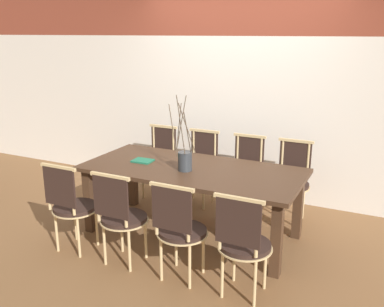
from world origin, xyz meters
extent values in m
plane|color=brown|center=(0.00, 0.00, 0.00)|extent=(16.00, 16.00, 0.00)
cube|color=silver|center=(0.00, 1.35, 1.00)|extent=(12.00, 0.06, 1.99)
cube|color=#422B1C|center=(0.00, 0.00, 0.71)|extent=(2.21, 1.02, 0.04)
cube|color=#422B1C|center=(-1.00, -0.40, 0.34)|extent=(0.09, 0.09, 0.69)
cube|color=#422B1C|center=(1.00, -0.40, 0.34)|extent=(0.09, 0.09, 0.69)
cube|color=#422B1C|center=(-1.00, 0.40, 0.34)|extent=(0.09, 0.09, 0.69)
cube|color=#422B1C|center=(1.00, 0.40, 0.34)|extent=(0.09, 0.09, 0.69)
cylinder|color=black|center=(-0.87, -0.77, 0.43)|extent=(0.41, 0.41, 0.04)
cylinder|color=tan|center=(-0.87, -0.77, 0.41)|extent=(0.44, 0.44, 0.01)
cylinder|color=tan|center=(-1.00, -0.63, 0.21)|extent=(0.03, 0.03, 0.41)
cylinder|color=tan|center=(-0.73, -0.63, 0.21)|extent=(0.03, 0.03, 0.41)
cylinder|color=tan|center=(-1.00, -0.90, 0.21)|extent=(0.03, 0.03, 0.41)
cylinder|color=tan|center=(-0.73, -0.90, 0.21)|extent=(0.03, 0.03, 0.41)
cylinder|color=tan|center=(-1.01, -0.94, 0.67)|extent=(0.03, 0.03, 0.45)
cylinder|color=tan|center=(-0.72, -0.94, 0.67)|extent=(0.03, 0.03, 0.45)
cube|color=black|center=(-0.87, -0.95, 0.70)|extent=(0.35, 0.02, 0.36)
cube|color=tan|center=(-0.87, -0.94, 0.88)|extent=(0.39, 0.03, 0.03)
cylinder|color=black|center=(-0.30, -0.77, 0.43)|extent=(0.41, 0.41, 0.04)
cylinder|color=tan|center=(-0.30, -0.77, 0.41)|extent=(0.44, 0.44, 0.01)
cylinder|color=tan|center=(-0.44, -0.63, 0.21)|extent=(0.03, 0.03, 0.41)
cylinder|color=tan|center=(-0.17, -0.63, 0.21)|extent=(0.03, 0.03, 0.41)
cylinder|color=tan|center=(-0.44, -0.90, 0.21)|extent=(0.03, 0.03, 0.41)
cylinder|color=tan|center=(-0.17, -0.90, 0.21)|extent=(0.03, 0.03, 0.41)
cylinder|color=tan|center=(-0.45, -0.94, 0.67)|extent=(0.03, 0.03, 0.45)
cylinder|color=tan|center=(-0.16, -0.94, 0.67)|extent=(0.03, 0.03, 0.45)
cube|color=black|center=(-0.30, -0.95, 0.70)|extent=(0.35, 0.02, 0.36)
cube|color=tan|center=(-0.30, -0.94, 0.88)|extent=(0.39, 0.03, 0.03)
cylinder|color=black|center=(0.28, -0.77, 0.43)|extent=(0.41, 0.41, 0.04)
cylinder|color=tan|center=(0.28, -0.77, 0.41)|extent=(0.44, 0.44, 0.01)
cylinder|color=tan|center=(0.15, -0.63, 0.21)|extent=(0.03, 0.03, 0.41)
cylinder|color=tan|center=(0.42, -0.63, 0.21)|extent=(0.03, 0.03, 0.41)
cylinder|color=tan|center=(0.15, -0.90, 0.21)|extent=(0.03, 0.03, 0.41)
cylinder|color=tan|center=(0.42, -0.90, 0.21)|extent=(0.03, 0.03, 0.41)
cylinder|color=tan|center=(0.14, -0.94, 0.67)|extent=(0.03, 0.03, 0.45)
cylinder|color=tan|center=(0.43, -0.94, 0.67)|extent=(0.03, 0.03, 0.45)
cube|color=black|center=(0.28, -0.95, 0.70)|extent=(0.35, 0.02, 0.36)
cube|color=tan|center=(0.28, -0.94, 0.88)|extent=(0.39, 0.03, 0.03)
cylinder|color=black|center=(0.84, -0.77, 0.43)|extent=(0.41, 0.41, 0.04)
cylinder|color=tan|center=(0.84, -0.77, 0.41)|extent=(0.44, 0.44, 0.01)
cylinder|color=tan|center=(0.70, -0.63, 0.21)|extent=(0.03, 0.03, 0.41)
cylinder|color=tan|center=(0.97, -0.63, 0.21)|extent=(0.03, 0.03, 0.41)
cylinder|color=tan|center=(0.70, -0.90, 0.21)|extent=(0.03, 0.03, 0.41)
cylinder|color=tan|center=(0.97, -0.90, 0.21)|extent=(0.03, 0.03, 0.41)
cylinder|color=tan|center=(0.69, -0.94, 0.67)|extent=(0.03, 0.03, 0.45)
cylinder|color=tan|center=(0.98, -0.94, 0.67)|extent=(0.03, 0.03, 0.45)
cube|color=black|center=(0.84, -0.95, 0.70)|extent=(0.35, 0.02, 0.36)
cube|color=tan|center=(0.84, -0.94, 0.88)|extent=(0.39, 0.03, 0.03)
cylinder|color=black|center=(-0.87, 0.77, 0.43)|extent=(0.41, 0.41, 0.04)
cylinder|color=tan|center=(-0.87, 0.77, 0.41)|extent=(0.44, 0.44, 0.01)
cylinder|color=tan|center=(-0.73, 0.63, 0.21)|extent=(0.03, 0.03, 0.41)
cylinder|color=tan|center=(-1.00, 0.63, 0.21)|extent=(0.03, 0.03, 0.41)
cylinder|color=tan|center=(-0.73, 0.90, 0.21)|extent=(0.03, 0.03, 0.41)
cylinder|color=tan|center=(-1.00, 0.90, 0.21)|extent=(0.03, 0.03, 0.41)
cylinder|color=tan|center=(-0.72, 0.94, 0.67)|extent=(0.03, 0.03, 0.45)
cylinder|color=tan|center=(-1.01, 0.94, 0.67)|extent=(0.03, 0.03, 0.45)
cube|color=black|center=(-0.87, 0.95, 0.70)|extent=(0.35, 0.02, 0.36)
cube|color=tan|center=(-0.87, 0.94, 0.88)|extent=(0.39, 0.03, 0.03)
cylinder|color=black|center=(-0.29, 0.77, 0.43)|extent=(0.41, 0.41, 0.04)
cylinder|color=tan|center=(-0.29, 0.77, 0.41)|extent=(0.44, 0.44, 0.01)
cylinder|color=tan|center=(-0.16, 0.63, 0.21)|extent=(0.03, 0.03, 0.41)
cylinder|color=tan|center=(-0.43, 0.63, 0.21)|extent=(0.03, 0.03, 0.41)
cylinder|color=tan|center=(-0.16, 0.90, 0.21)|extent=(0.03, 0.03, 0.41)
cylinder|color=tan|center=(-0.43, 0.90, 0.21)|extent=(0.03, 0.03, 0.41)
cylinder|color=tan|center=(-0.15, 0.94, 0.67)|extent=(0.03, 0.03, 0.45)
cylinder|color=tan|center=(-0.44, 0.94, 0.67)|extent=(0.03, 0.03, 0.45)
cube|color=black|center=(-0.29, 0.95, 0.70)|extent=(0.35, 0.02, 0.36)
cube|color=tan|center=(-0.29, 0.94, 0.88)|extent=(0.39, 0.03, 0.03)
cylinder|color=black|center=(0.29, 0.77, 0.43)|extent=(0.41, 0.41, 0.04)
cylinder|color=tan|center=(0.29, 0.77, 0.41)|extent=(0.44, 0.44, 0.01)
cylinder|color=tan|center=(0.42, 0.63, 0.21)|extent=(0.03, 0.03, 0.41)
cylinder|color=tan|center=(0.15, 0.63, 0.21)|extent=(0.03, 0.03, 0.41)
cylinder|color=tan|center=(0.42, 0.90, 0.21)|extent=(0.03, 0.03, 0.41)
cylinder|color=tan|center=(0.15, 0.90, 0.21)|extent=(0.03, 0.03, 0.41)
cylinder|color=tan|center=(0.43, 0.94, 0.67)|extent=(0.03, 0.03, 0.45)
cylinder|color=tan|center=(0.14, 0.94, 0.67)|extent=(0.03, 0.03, 0.45)
cube|color=black|center=(0.29, 0.95, 0.70)|extent=(0.35, 0.02, 0.36)
cube|color=tan|center=(0.29, 0.94, 0.88)|extent=(0.39, 0.03, 0.03)
cylinder|color=black|center=(0.82, 0.77, 0.43)|extent=(0.41, 0.41, 0.04)
cylinder|color=tan|center=(0.82, 0.77, 0.41)|extent=(0.44, 0.44, 0.01)
cylinder|color=tan|center=(0.96, 0.63, 0.21)|extent=(0.03, 0.03, 0.41)
cylinder|color=tan|center=(0.69, 0.63, 0.21)|extent=(0.03, 0.03, 0.41)
cylinder|color=tan|center=(0.96, 0.90, 0.21)|extent=(0.03, 0.03, 0.41)
cylinder|color=tan|center=(0.69, 0.90, 0.21)|extent=(0.03, 0.03, 0.41)
cylinder|color=tan|center=(0.97, 0.94, 0.67)|extent=(0.03, 0.03, 0.45)
cylinder|color=tan|center=(0.68, 0.94, 0.67)|extent=(0.03, 0.03, 0.45)
cube|color=black|center=(0.82, 0.95, 0.70)|extent=(0.35, 0.02, 0.36)
cube|color=tan|center=(0.82, 0.94, 0.88)|extent=(0.39, 0.03, 0.03)
cylinder|color=#33383D|center=(-0.03, -0.10, 0.82)|extent=(0.14, 0.14, 0.19)
cylinder|color=#473828|center=(-0.08, -0.07, 1.18)|extent=(0.07, 0.12, 0.54)
cylinder|color=#473828|center=(-0.09, -0.11, 1.15)|extent=(0.02, 0.14, 0.47)
cylinder|color=#473828|center=(0.03, -0.16, 1.16)|extent=(0.13, 0.12, 0.50)
cylinder|color=#473828|center=(0.01, -0.12, 1.11)|extent=(0.05, 0.08, 0.40)
cylinder|color=#473828|center=(-0.04, -0.15, 1.19)|extent=(0.12, 0.04, 0.56)
cylinder|color=#473828|center=(-0.11, -0.19, 1.14)|extent=(0.18, 0.18, 0.46)
cube|color=#1E6B4C|center=(-0.56, -0.03, 0.74)|extent=(0.21, 0.17, 0.02)
camera|label=1|loc=(1.79, -3.67, 2.04)|focal=40.00mm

